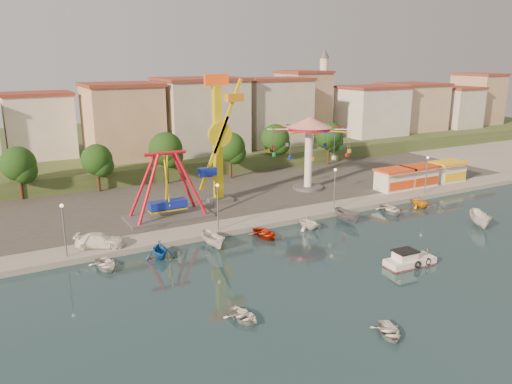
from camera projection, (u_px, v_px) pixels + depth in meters
ground at (350, 261)px, 48.31m from camera, size 200.00×200.00×0.00m
quay_deck at (153, 154)px, 100.63m from camera, size 200.00×100.00×0.60m
asphalt_pad at (219, 187)px, 73.51m from camera, size 90.00×28.00×0.01m
hill_terrace at (145, 144)px, 104.55m from camera, size 200.00×60.00×3.00m
pirate_ship_ride at (167, 187)px, 58.65m from camera, size 10.00×5.00×8.00m
kamikaze_tower at (220, 142)px, 64.32m from camera, size 4.71×3.10×16.50m
wave_swinger at (309, 137)px, 70.67m from camera, size 11.60×11.60×10.40m
booth_left at (394, 179)px, 71.67m from camera, size 5.40×3.78×3.08m
booth_mid at (419, 175)px, 73.99m from camera, size 5.40×3.78×3.08m
booth_right at (447, 171)px, 76.82m from camera, size 5.40×3.78×3.08m
lamp_post_0 at (64, 232)px, 47.29m from camera, size 0.14×0.14×5.00m
lamp_post_1 at (218, 208)px, 54.76m from camera, size 0.14×0.14×5.00m
lamp_post_2 at (334, 190)px, 62.22m from camera, size 0.14×0.14×5.00m
lamp_post_3 at (426, 176)px, 69.69m from camera, size 0.14×0.14×5.00m
tree_0 at (18, 164)px, 66.01m from camera, size 4.60×4.60×7.19m
tree_1 at (97, 160)px, 70.12m from camera, size 4.35×4.35×6.80m
tree_2 at (166, 149)px, 74.23m from camera, size 5.02×5.02×7.85m
tree_3 at (230, 147)px, 77.77m from camera, size 4.68×4.68×7.32m
tree_4 at (275, 139)px, 84.91m from camera, size 4.86×4.86×7.60m
tree_5 at (329, 136)px, 88.05m from camera, size 4.83×4.83×7.54m
building_1 at (42, 133)px, 79.88m from camera, size 12.33×9.01×8.63m
building_2 at (122, 120)px, 86.16m from camera, size 11.95×9.28×11.23m
building_3 at (203, 123)px, 90.19m from camera, size 12.59×10.50×9.20m
building_4 at (259, 117)px, 99.34m from camera, size 10.75×9.23×9.24m
building_5 at (319, 110)px, 103.70m from camera, size 12.77×10.96×11.21m
building_6 at (368, 105)px, 107.73m from camera, size 8.23×8.98×12.36m
building_7 at (392, 109)px, 117.91m from camera, size 11.59×10.93×8.76m
building_8 at (456, 100)px, 118.39m from camera, size 12.84×9.28×12.58m
building_9 at (483, 104)px, 127.47m from camera, size 12.95×9.17×9.21m
minaret at (323, 89)px, 107.47m from camera, size 2.80×2.80×18.00m
cabin_motorboat at (409, 261)px, 47.18m from camera, size 5.06×2.19×1.75m
rowboat_a at (243, 316)px, 37.44m from camera, size 2.79×3.49×0.65m
rowboat_b at (389, 331)px, 35.35m from camera, size 3.17×3.62×0.62m
skiff at (480, 219)px, 58.00m from camera, size 4.02×4.84×1.80m
van at (100, 240)px, 50.20m from camera, size 5.24×3.79×1.41m
moored_boat_0 at (105, 265)px, 46.65m from camera, size 2.77×3.68×0.72m
moored_boat_1 at (160, 249)px, 49.00m from camera, size 3.37×3.73×1.73m
moored_boat_2 at (213, 240)px, 51.70m from camera, size 1.80×4.19×1.58m
moored_boat_3 at (265, 234)px, 54.71m from camera, size 2.91×3.98×0.80m
moored_boat_4 at (308, 222)px, 57.26m from camera, size 3.64×3.93×1.71m
moored_boat_5 at (347, 215)px, 59.94m from camera, size 1.89×4.02×1.50m
moored_boat_6 at (391, 209)px, 63.32m from camera, size 3.92×4.75×0.86m
moored_boat_7 at (420, 201)px, 65.55m from camera, size 3.10×3.43×1.58m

